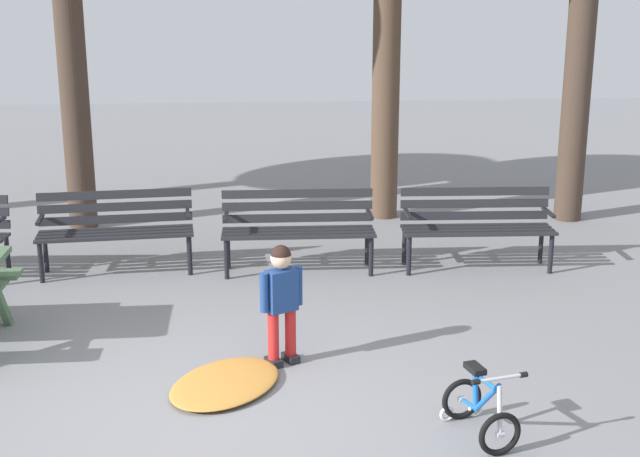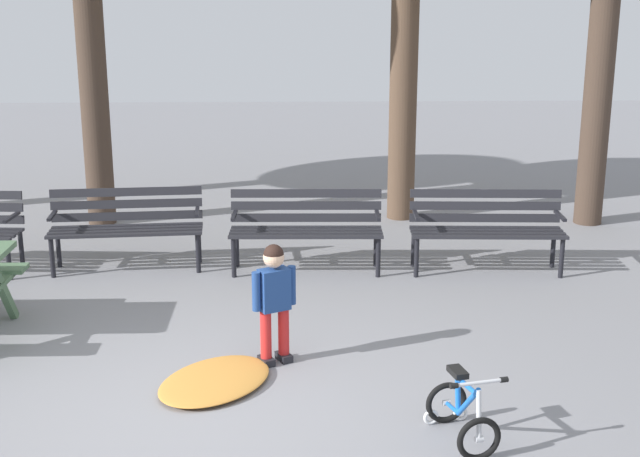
{
  "view_description": "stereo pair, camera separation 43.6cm",
  "coord_description": "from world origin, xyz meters",
  "px_view_note": "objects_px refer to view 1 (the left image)",
  "views": [
    {
      "loc": [
        0.28,
        -5.41,
        2.87
      ],
      "look_at": [
        0.95,
        1.93,
        0.85
      ],
      "focal_mm": 48.53,
      "sensor_mm": 36.0,
      "label": 1
    },
    {
      "loc": [
        0.72,
        -5.44,
        2.87
      ],
      "look_at": [
        0.95,
        1.93,
        0.85
      ],
      "focal_mm": 48.53,
      "sensor_mm": 36.0,
      "label": 2
    }
  ],
  "objects_px": {
    "park_bench_right": "(298,224)",
    "park_bench_far_right": "(476,221)",
    "kids_bicycle": "(480,409)",
    "park_bench_left": "(116,225)",
    "child_standing": "(281,296)"
  },
  "relations": [
    {
      "from": "kids_bicycle",
      "to": "park_bench_far_right",
      "type": "bearing_deg",
      "value": 75.48
    },
    {
      "from": "park_bench_right",
      "to": "child_standing",
      "type": "relative_size",
      "value": 1.63
    },
    {
      "from": "park_bench_left",
      "to": "park_bench_right",
      "type": "distance_m",
      "value": 1.91
    },
    {
      "from": "park_bench_left",
      "to": "kids_bicycle",
      "type": "xyz_separation_m",
      "value": [
        2.87,
        -3.82,
        -0.31
      ]
    },
    {
      "from": "park_bench_right",
      "to": "child_standing",
      "type": "height_order",
      "value": "child_standing"
    },
    {
      "from": "park_bench_right",
      "to": "kids_bicycle",
      "type": "height_order",
      "value": "park_bench_right"
    },
    {
      "from": "park_bench_right",
      "to": "kids_bicycle",
      "type": "bearing_deg",
      "value": -75.34
    },
    {
      "from": "park_bench_left",
      "to": "child_standing",
      "type": "xyz_separation_m",
      "value": [
        1.62,
        -2.53,
        0.06
      ]
    },
    {
      "from": "park_bench_right",
      "to": "park_bench_far_right",
      "type": "height_order",
      "value": "same"
    },
    {
      "from": "park_bench_left",
      "to": "park_bench_far_right",
      "type": "bearing_deg",
      "value": -3.02
    },
    {
      "from": "park_bench_right",
      "to": "child_standing",
      "type": "xyz_separation_m",
      "value": [
        -0.29,
        -2.4,
        0.06
      ]
    },
    {
      "from": "park_bench_right",
      "to": "kids_bicycle",
      "type": "xyz_separation_m",
      "value": [
        0.96,
        -3.69,
        -0.31
      ]
    },
    {
      "from": "park_bench_right",
      "to": "park_bench_far_right",
      "type": "distance_m",
      "value": 1.9
    },
    {
      "from": "child_standing",
      "to": "kids_bicycle",
      "type": "bearing_deg",
      "value": -45.82
    },
    {
      "from": "park_bench_left",
      "to": "kids_bicycle",
      "type": "bearing_deg",
      "value": -53.03
    }
  ]
}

